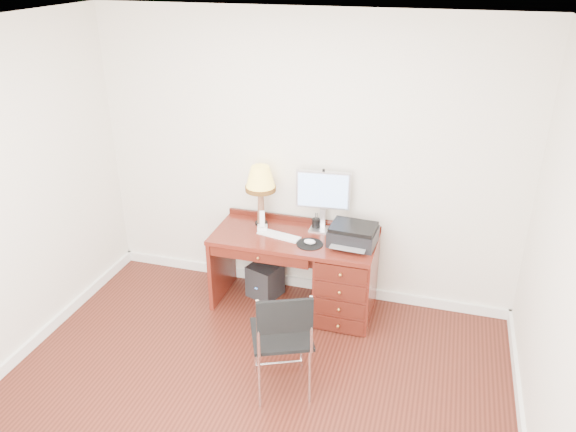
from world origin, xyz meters
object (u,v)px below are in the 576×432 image
(desk, at_px, (328,273))
(printer, at_px, (353,235))
(leg_lamp, at_px, (260,182))
(chair, at_px, (279,332))
(monitor, at_px, (323,193))
(phone, at_px, (262,224))
(equipment_box, at_px, (265,280))

(desk, height_order, printer, printer)
(leg_lamp, xyz_separation_m, chair, (0.58, -1.32, -0.61))
(monitor, relative_size, chair, 0.61)
(desk, relative_size, printer, 3.51)
(leg_lamp, xyz_separation_m, phone, (0.05, -0.11, -0.37))
(desk, height_order, phone, phone)
(monitor, distance_m, equipment_box, 1.09)
(desk, distance_m, equipment_box, 0.70)
(phone, bearing_deg, equipment_box, 76.89)
(desk, height_order, equipment_box, desk)
(printer, relative_size, chair, 0.45)
(monitor, height_order, phone, monitor)
(equipment_box, bearing_deg, chair, -47.71)
(printer, xyz_separation_m, chair, (-0.33, -1.18, -0.27))
(desk, distance_m, leg_lamp, 1.04)
(printer, xyz_separation_m, equipment_box, (-0.86, 0.09, -0.67))
(monitor, distance_m, printer, 0.47)
(desk, distance_m, monitor, 0.74)
(chair, distance_m, equipment_box, 1.44)
(printer, bearing_deg, desk, -174.98)
(desk, bearing_deg, chair, -95.50)
(desk, bearing_deg, equipment_box, 171.55)
(equipment_box, bearing_deg, printer, 13.42)
(phone, relative_size, equipment_box, 0.58)
(leg_lamp, distance_m, phone, 0.39)
(monitor, relative_size, phone, 2.97)
(phone, bearing_deg, chair, -82.98)
(desk, height_order, monitor, monitor)
(chair, bearing_deg, equipment_box, 89.01)
(monitor, xyz_separation_m, printer, (0.33, -0.21, -0.27))
(monitor, bearing_deg, leg_lamp, -179.06)
(printer, bearing_deg, chair, -101.68)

